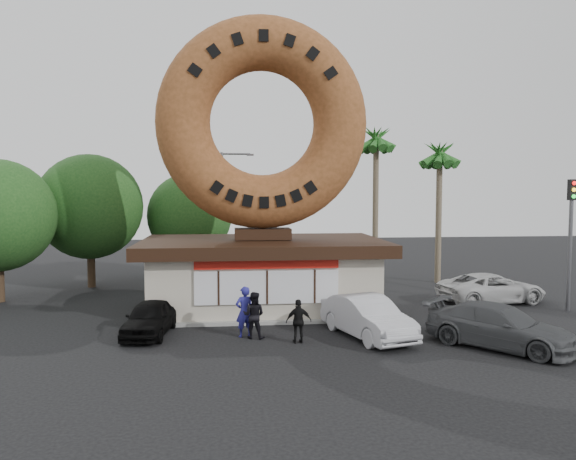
# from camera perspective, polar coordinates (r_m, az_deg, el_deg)

# --- Properties ---
(ground) EXTENTS (90.00, 90.00, 0.00)m
(ground) POSITION_cam_1_polar(r_m,az_deg,el_deg) (20.93, -1.59, -11.39)
(ground) COLOR black
(ground) RESTS_ON ground
(donut_shop) EXTENTS (11.20, 7.20, 3.80)m
(donut_shop) POSITION_cam_1_polar(r_m,az_deg,el_deg) (26.42, -2.58, -4.24)
(donut_shop) COLOR beige
(donut_shop) RESTS_ON ground
(giant_donut) EXTENTS (9.74, 2.48, 9.74)m
(giant_donut) POSITION_cam_1_polar(r_m,az_deg,el_deg) (26.35, -2.63, 10.79)
(giant_donut) COLOR #9B572D
(giant_donut) RESTS_ON donut_shop
(tree_west) EXTENTS (6.00, 6.00, 7.65)m
(tree_west) POSITION_cam_1_polar(r_m,az_deg,el_deg) (34.08, -19.49, 2.24)
(tree_west) COLOR #473321
(tree_west) RESTS_ON ground
(tree_mid) EXTENTS (5.20, 5.20, 6.63)m
(tree_mid) POSITION_cam_1_polar(r_m,az_deg,el_deg) (35.24, -9.97, 1.45)
(tree_mid) COLOR #473321
(tree_mid) RESTS_ON ground
(palm_near) EXTENTS (2.60, 2.60, 9.75)m
(palm_near) POSITION_cam_1_polar(r_m,az_deg,el_deg) (35.41, 8.95, 8.59)
(palm_near) COLOR #726651
(palm_near) RESTS_ON ground
(palm_far) EXTENTS (2.60, 2.60, 8.75)m
(palm_far) POSITION_cam_1_polar(r_m,az_deg,el_deg) (34.99, 15.16, 7.03)
(palm_far) COLOR #726651
(palm_far) RESTS_ON ground
(street_lamp) EXTENTS (2.11, 0.20, 8.00)m
(street_lamp) POSITION_cam_1_polar(r_m,az_deg,el_deg) (36.14, -6.47, 2.28)
(street_lamp) COLOR #59595E
(street_lamp) RESTS_ON ground
(traffic_signal) EXTENTS (0.30, 0.38, 6.07)m
(traffic_signal) POSITION_cam_1_polar(r_m,az_deg,el_deg) (28.72, 26.79, 0.21)
(traffic_signal) COLOR #59595E
(traffic_signal) RESTS_ON ground
(person_left) EXTENTS (0.81, 0.65, 1.94)m
(person_left) POSITION_cam_1_polar(r_m,az_deg,el_deg) (21.58, -4.44, -8.27)
(person_left) COLOR navy
(person_left) RESTS_ON ground
(person_center) EXTENTS (1.02, 0.90, 1.76)m
(person_center) POSITION_cam_1_polar(r_m,az_deg,el_deg) (21.38, -3.50, -8.63)
(person_center) COLOR black
(person_center) RESTS_ON ground
(person_right) EXTENTS (0.95, 0.41, 1.61)m
(person_right) POSITION_cam_1_polar(r_m,az_deg,el_deg) (20.71, 1.09, -9.25)
(person_right) COLOR black
(person_right) RESTS_ON ground
(car_black) EXTENTS (1.97, 4.02, 1.32)m
(car_black) POSITION_cam_1_polar(r_m,az_deg,el_deg) (22.49, -13.90, -8.68)
(car_black) COLOR black
(car_black) RESTS_ON ground
(car_silver) EXTENTS (2.99, 5.00, 1.56)m
(car_silver) POSITION_cam_1_polar(r_m,az_deg,el_deg) (21.70, 8.05, -8.75)
(car_silver) COLOR #B9B9BE
(car_silver) RESTS_ON ground
(car_grey) EXTENTS (5.08, 5.31, 1.52)m
(car_grey) POSITION_cam_1_polar(r_m,az_deg,el_deg) (21.48, 20.76, -9.16)
(car_grey) COLOR #4C4D50
(car_grey) RESTS_ON ground
(car_white) EXTENTS (5.64, 3.34, 1.47)m
(car_white) POSITION_cam_1_polar(r_m,az_deg,el_deg) (29.70, 19.99, -5.58)
(car_white) COLOR #BABABA
(car_white) RESTS_ON ground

